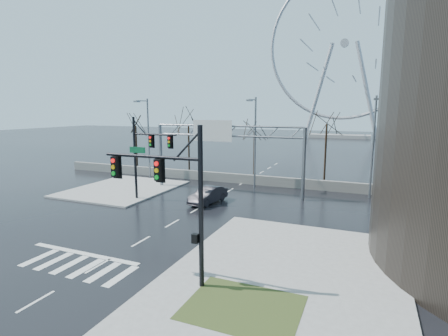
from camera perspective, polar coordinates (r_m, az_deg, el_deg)
The scene contains 18 objects.
ground at distance 24.42m, azimuth -13.41°, elevation -11.58°, with size 260.00×260.00×0.00m, color black.
sidewalk_right_ext at distance 22.34m, azimuth 11.82°, elevation -13.36°, with size 12.00×10.00×0.15m, color gray.
sidewalk_far at distance 39.99m, azimuth -16.09°, elevation -3.26°, with size 10.00×12.00×0.15m, color gray.
grass_strip at distance 16.47m, azimuth 3.10°, elevation -21.72°, with size 5.00×4.00×0.02m, color #2D401A.
barrier_wall at distance 41.45m, azimuth 3.00°, elevation -1.78°, with size 52.00×0.50×1.10m, color slate.
signal_mast_near at distance 17.03m, azimuth -7.98°, elevation -3.52°, with size 5.52×0.41×8.00m.
signal_mast_far at distance 33.74m, azimuth -12.87°, elevation 2.75°, with size 4.72×0.41×8.00m.
sign_gantry at distance 36.25m, azimuth -0.20°, elevation 4.00°, with size 16.36×0.40×7.60m.
streetlight_left at distance 44.65m, azimuth -12.50°, elevation 5.74°, with size 0.50×2.55×10.00m.
streetlight_mid at distance 38.36m, azimuth 4.96°, elevation 5.33°, with size 0.50×2.55×10.00m.
streetlight_right at distance 36.55m, azimuth 23.23°, elevation 4.39°, with size 0.50×2.55×10.00m.
tree_far_left at distance 52.91m, azimuth -14.19°, elevation 5.90°, with size 3.50×3.50×7.00m.
tree_left at distance 47.60m, azimuth -5.81°, elevation 6.25°, with size 3.75×3.75×7.50m.
tree_center at distance 45.04m, azimuth 4.99°, elevation 5.05°, with size 3.25×3.25×6.50m.
tree_right at distance 42.11m, azimuth 16.39°, elevation 5.81°, with size 3.90×3.90×7.80m.
tree_far_right at distance 42.54m, azimuth 27.20°, elevation 4.09°, with size 3.40×3.40×6.80m.
ferris_wheel at distance 114.94m, azimuth 19.04°, elevation 17.80°, with size 45.00×6.00×50.91m.
car at distance 32.82m, azimuth -2.62°, elevation -4.44°, with size 1.61×4.62×1.52m, color black.
Camera 1 is at (13.65, -18.28, 8.71)m, focal length 28.00 mm.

